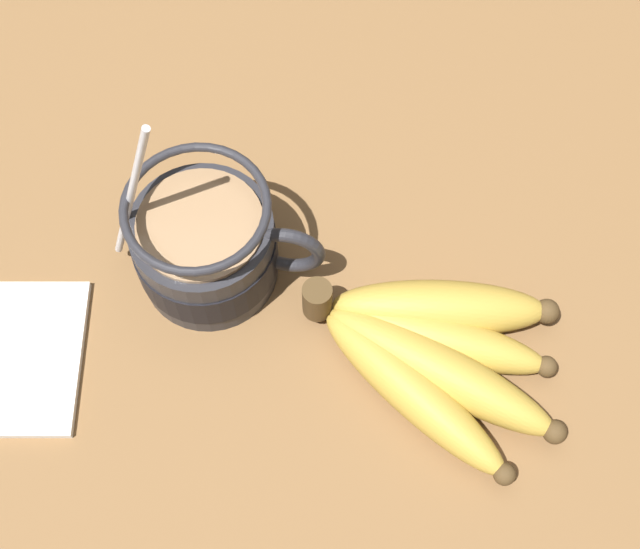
{
  "coord_description": "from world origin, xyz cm",
  "views": [
    {
      "loc": [
        7.1,
        -28.37,
        59.42
      ],
      "look_at": [
        3.72,
        -3.4,
        7.03
      ],
      "focal_mm": 50.0,
      "sensor_mm": 36.0,
      "label": 1
    }
  ],
  "objects": [
    {
      "name": "banana_bunch",
      "position": [
        11.66,
        -6.74,
        4.82
      ],
      "size": [
        17.73,
        14.35,
        4.16
      ],
      "color": "#4C381E",
      "rests_on": "table"
    },
    {
      "name": "coffee_mug",
      "position": [
        -4.08,
        -2.17,
        6.7
      ],
      "size": [
        14.71,
        9.66,
        16.87
      ],
      "color": "#28282D",
      "rests_on": "table"
    },
    {
      "name": "table",
      "position": [
        0.0,
        0.0,
        1.54
      ],
      "size": [
        122.55,
        122.55,
        3.09
      ],
      "color": "brown",
      "rests_on": "ground"
    }
  ]
}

